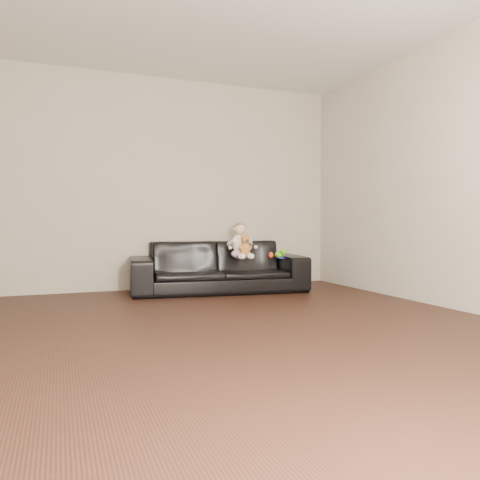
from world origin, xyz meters
name	(u,v)px	position (x,y,z in m)	size (l,w,h in m)	color
floor	(211,343)	(0.00, 0.00, 0.00)	(5.50, 5.50, 0.00)	black
wall_back	(142,183)	(0.00, 2.75, 1.30)	(5.00, 5.00, 0.00)	#B9AF9B
sofa	(218,266)	(0.81, 2.25, 0.30)	(2.04, 0.80, 0.60)	black
baby	(240,243)	(1.05, 2.14, 0.58)	(0.31, 0.37, 0.43)	silver
teddy_bear	(245,245)	(1.06, 2.01, 0.56)	(0.13, 0.14, 0.24)	#BF7536
toy_green	(279,255)	(1.50, 2.04, 0.44)	(0.10, 0.12, 0.09)	#63CC18
toy_rattle	(271,256)	(1.42, 2.08, 0.42)	(0.06, 0.06, 0.06)	red
toy_blue_disc	(281,258)	(1.52, 2.01, 0.40)	(0.09, 0.09, 0.01)	#1820C3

